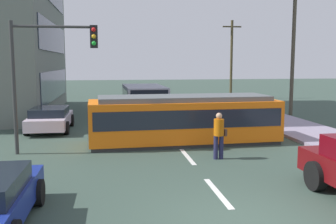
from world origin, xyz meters
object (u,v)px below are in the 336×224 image
utility_pole_far (231,58)px  traffic_light_mast (48,61)px  streetcar_tram (184,119)px  city_bus (144,98)px  parked_sedan_mid (50,118)px  utility_pole_mid (293,48)px  pedestrian_crossing (219,133)px

utility_pole_far → traffic_light_mast: bearing=-123.7°
streetcar_tram → city_bus: size_ratio=1.45×
parked_sedan_mid → city_bus: bearing=45.2°
city_bus → utility_pole_far: 14.11m
parked_sedan_mid → traffic_light_mast: size_ratio=0.85×
streetcar_tram → utility_pole_mid: bearing=41.4°
pedestrian_crossing → utility_pole_far: (7.70, 22.48, 2.92)m
utility_pole_mid → parked_sedan_mid: bearing=-166.1°
city_bus → pedestrian_crossing: city_bus is taller
parked_sedan_mid → traffic_light_mast: 5.86m
utility_pole_far → city_bus: bearing=-132.0°
parked_sedan_mid → streetcar_tram: bearing=-32.9°
parked_sedan_mid → utility_pole_mid: size_ratio=0.51×
city_bus → traffic_light_mast: 11.52m
city_bus → traffic_light_mast: bearing=-113.4°
traffic_light_mast → utility_pole_mid: (14.00, 8.71, 0.85)m
traffic_light_mast → utility_pole_far: 24.78m
utility_pole_far → utility_pole_mid: bearing=-88.8°
streetcar_tram → pedestrian_crossing: size_ratio=4.84×
streetcar_tram → parked_sedan_mid: 7.30m
utility_pole_far → parked_sedan_mid: bearing=-133.0°
utility_pole_mid → utility_pole_far: 11.92m
streetcar_tram → traffic_light_mast: size_ratio=1.64×
pedestrian_crossing → utility_pole_far: size_ratio=0.23×
parked_sedan_mid → utility_pole_far: bearing=47.0°
pedestrian_crossing → traffic_light_mast: size_ratio=0.34×
city_bus → parked_sedan_mid: city_bus is taller
utility_pole_mid → city_bus: bearing=170.3°
city_bus → utility_pole_mid: (9.52, -1.63, 3.25)m
parked_sedan_mid → utility_pole_mid: (14.77, 3.65, 3.72)m
traffic_light_mast → utility_pole_far: bearing=56.3°
streetcar_tram → parked_sedan_mid: (-6.12, 3.96, -0.43)m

